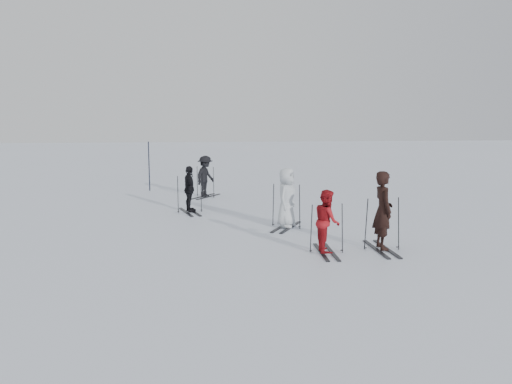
{
  "coord_description": "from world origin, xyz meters",
  "views": [
    {
      "loc": [
        -1.95,
        -13.84,
        3.16
      ],
      "look_at": [
        0.0,
        1.0,
        1.0
      ],
      "focal_mm": 35.0,
      "sensor_mm": 36.0,
      "label": 1
    }
  ],
  "objects_px": {
    "piste_marker": "(149,166)",
    "skier_grey": "(286,198)",
    "skier_red": "(327,222)",
    "skier_near_dark": "(383,211)",
    "skier_uphill_far": "(205,177)",
    "skier_uphill_left": "(190,190)"
  },
  "relations": [
    {
      "from": "skier_red",
      "to": "piste_marker",
      "type": "xyz_separation_m",
      "value": [
        -5.06,
        11.4,
        0.36
      ]
    },
    {
      "from": "piste_marker",
      "to": "skier_red",
      "type": "bearing_deg",
      "value": -66.05
    },
    {
      "from": "skier_uphill_left",
      "to": "skier_uphill_far",
      "type": "distance_m",
      "value": 3.52
    },
    {
      "from": "skier_near_dark",
      "to": "skier_grey",
      "type": "bearing_deg",
      "value": 34.55
    },
    {
      "from": "skier_uphill_left",
      "to": "piste_marker",
      "type": "distance_m",
      "value": 5.91
    },
    {
      "from": "skier_red",
      "to": "skier_uphill_far",
      "type": "height_order",
      "value": "skier_uphill_far"
    },
    {
      "from": "skier_grey",
      "to": "skier_uphill_far",
      "type": "height_order",
      "value": "skier_grey"
    },
    {
      "from": "skier_red",
      "to": "skier_uphill_left",
      "type": "height_order",
      "value": "skier_uphill_left"
    },
    {
      "from": "skier_grey",
      "to": "skier_uphill_left",
      "type": "height_order",
      "value": "skier_grey"
    },
    {
      "from": "skier_red",
      "to": "skier_uphill_far",
      "type": "xyz_separation_m",
      "value": [
        -2.61,
        9.24,
        0.09
      ]
    },
    {
      "from": "skier_near_dark",
      "to": "skier_uphill_left",
      "type": "height_order",
      "value": "skier_near_dark"
    },
    {
      "from": "skier_uphill_left",
      "to": "skier_uphill_far",
      "type": "bearing_deg",
      "value": -24.47
    },
    {
      "from": "skier_near_dark",
      "to": "skier_grey",
      "type": "xyz_separation_m",
      "value": [
        -1.84,
        2.84,
        -0.08
      ]
    },
    {
      "from": "skier_near_dark",
      "to": "skier_red",
      "type": "relative_size",
      "value": 1.28
    },
    {
      "from": "skier_red",
      "to": "skier_grey",
      "type": "bearing_deg",
      "value": 11.84
    },
    {
      "from": "skier_uphill_far",
      "to": "piste_marker",
      "type": "bearing_deg",
      "value": 83.24
    },
    {
      "from": "skier_near_dark",
      "to": "skier_uphill_far",
      "type": "height_order",
      "value": "skier_near_dark"
    },
    {
      "from": "skier_grey",
      "to": "skier_uphill_far",
      "type": "distance_m",
      "value": 6.68
    },
    {
      "from": "skier_grey",
      "to": "piste_marker",
      "type": "distance_m",
      "value": 9.66
    },
    {
      "from": "piste_marker",
      "to": "skier_grey",
      "type": "bearing_deg",
      "value": -61.26
    },
    {
      "from": "skier_uphill_far",
      "to": "piste_marker",
      "type": "height_order",
      "value": "piste_marker"
    },
    {
      "from": "skier_near_dark",
      "to": "skier_red",
      "type": "height_order",
      "value": "skier_near_dark"
    }
  ]
}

